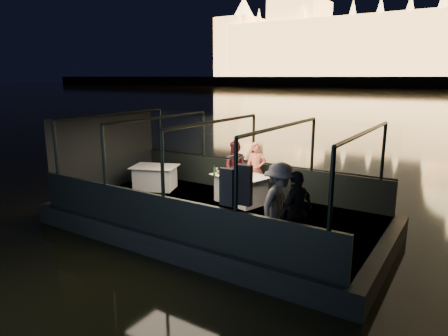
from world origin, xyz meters
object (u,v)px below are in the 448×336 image
Objects in this scene: dining_table_central at (241,189)px; chair_port_left at (236,181)px; chair_port_right at (248,182)px; person_man_maroon at (236,168)px; passenger_stripe at (279,207)px; coat_stand at (235,206)px; passenger_dark at (297,209)px; dining_table_aft at (155,177)px; person_woman_coral at (256,171)px; wine_bottle at (214,170)px.

chair_port_left reaches higher than dining_table_central.
person_man_maroon reaches higher than chair_port_right.
passenger_stripe reaches higher than dining_table_central.
coat_stand reaches higher than person_man_maroon.
dining_table_central is 3.28m from passenger_dark.
dining_table_aft is at bearing -164.71° from chair_port_right.
passenger_stripe reaches higher than dining_table_aft.
chair_port_right is at bearing 42.64° from passenger_stripe.
person_woman_coral is at bearing -125.29° from passenger_dark.
passenger_stripe is at bearing -32.45° from wine_bottle.
wine_bottle is (-0.67, -1.13, 0.17)m from person_woman_coral.
person_man_maroon is (-0.50, 0.20, 0.30)m from chair_port_right.
chair_port_left is 0.43× the size of coat_stand.
person_man_maroon is at bearing 46.36° from passenger_stripe.
passenger_dark is (2.48, -2.09, 0.47)m from dining_table_central.
passenger_dark is at bearing -70.02° from person_woman_coral.
person_woman_coral is 5.73× the size of wine_bottle.
person_woman_coral is 3.70m from passenger_dark.
person_woman_coral is (0.49, 0.27, 0.30)m from chair_port_left.
passenger_dark is at bearing -78.94° from passenger_stripe.
coat_stand is at bearing -29.47° from dining_table_aft.
person_man_maroon is 0.88× the size of passenger_stripe.
person_woman_coral is 0.65m from person_man_maroon.
coat_stand is 6.93× the size of wine_bottle.
dining_table_central is 2.93m from dining_table_aft.
person_woman_coral is 1.02× the size of person_man_maroon.
person_man_maroon is (-0.58, 0.72, 0.36)m from dining_table_central.
wine_bottle is at bearing -119.01° from chair_port_right.
chair_port_left is 3.66m from passenger_stripe.
dining_table_central is 0.62m from chair_port_left.
dining_table_central is 0.93× the size of person_man_maroon.
coat_stand reaches higher than passenger_dark.
wine_bottle is at bearing -104.54° from passenger_dark.
passenger_stripe is at bearing -45.15° from dining_table_central.
person_man_maroon is at bearing 120.49° from coat_stand.
passenger_dark is (2.56, -2.61, 0.40)m from chair_port_right.
passenger_stripe is at bearing -57.45° from person_man_maroon.
chair_port_right reaches higher than dining_table_aft.
dining_table_aft is at bearing -168.82° from person_man_maroon.
person_man_maroon is at bearing 128.78° from dining_table_central.
coat_stand is 1.24× the size of person_man_maroon.
chair_port_right is 0.53× the size of passenger_stripe.
passenger_stripe is at bearing -46.59° from chair_port_left.
chair_port_left is at bearing 47.42° from passenger_stripe.
person_woman_coral reaches higher than person_man_maroon.
passenger_stripe is 0.35m from passenger_dark.
passenger_dark reaches higher than person_man_maroon.
dining_table_aft is 5.73m from passenger_dark.
dining_table_central is at bearing -62.10° from person_man_maroon.
chair_port_right is at bearing 60.36° from wine_bottle.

